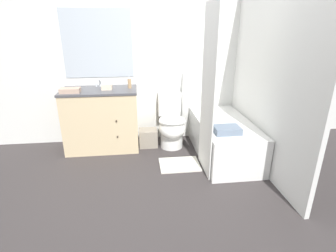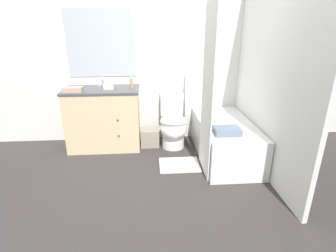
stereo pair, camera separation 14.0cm
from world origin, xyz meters
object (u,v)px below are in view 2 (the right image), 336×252
at_px(bathtub, 224,139).
at_px(bath_mat, 179,165).
at_px(vanity_cabinet, 104,118).
at_px(hand_towel_folded, 73,89).
at_px(wastebasket, 150,137).
at_px(bath_towel_folded, 227,131).
at_px(sink_faucet, 103,84).
at_px(tissue_box, 109,86).
at_px(soap_dispenser, 132,83).
at_px(toilet, 173,125).

xyz_separation_m(bathtub, bath_mat, (-0.65, -0.24, -0.24)).
bearing_deg(vanity_cabinet, hand_towel_folded, -157.11).
relative_size(bathtub, wastebasket, 5.26).
xyz_separation_m(wastebasket, bath_towel_folded, (0.92, -0.81, 0.41)).
distance_m(sink_faucet, bathtub, 1.91).
height_order(sink_faucet, tissue_box, sink_faucet).
bearing_deg(tissue_box, bath_towel_folded, -29.45).
relative_size(wastebasket, soap_dispenser, 1.72).
relative_size(wastebasket, bath_towel_folded, 0.87).
bearing_deg(bath_mat, bathtub, 20.01).
bearing_deg(vanity_cabinet, wastebasket, -2.25).
height_order(wastebasket, tissue_box, tissue_box).
relative_size(sink_faucet, soap_dispenser, 0.90).
xyz_separation_m(vanity_cabinet, bathtub, (1.68, -0.43, -0.20)).
relative_size(tissue_box, bath_towel_folded, 0.46).
distance_m(hand_towel_folded, bath_towel_folded, 2.08).
xyz_separation_m(vanity_cabinet, wastebasket, (0.66, -0.03, -0.32)).
distance_m(bathtub, bath_mat, 0.73).
relative_size(sink_faucet, wastebasket, 0.52).
bearing_deg(bath_mat, hand_towel_folded, 159.32).
bearing_deg(toilet, bath_mat, -87.06).
height_order(wastebasket, bath_mat, wastebasket).
height_order(tissue_box, bath_towel_folded, tissue_box).
relative_size(toilet, bathtub, 0.54).
height_order(toilet, bath_towel_folded, toilet).
bearing_deg(toilet, soap_dispenser, 169.55).
height_order(toilet, bath_mat, toilet).
xyz_separation_m(vanity_cabinet, bath_mat, (1.03, -0.67, -0.44)).
bearing_deg(sink_faucet, wastebasket, -16.84).
distance_m(sink_faucet, toilet, 1.19).
relative_size(sink_faucet, toilet, 0.19).
height_order(sink_faucet, bath_mat, sink_faucet).
bearing_deg(bath_towel_folded, sink_faucet, 147.21).
bearing_deg(wastebasket, bathtub, -21.83).
bearing_deg(bath_towel_folded, tissue_box, 150.55).
relative_size(toilet, tissue_box, 5.43).
relative_size(bathtub, tissue_box, 10.08).
height_order(tissue_box, hand_towel_folded, tissue_box).
relative_size(toilet, hand_towel_folded, 3.02).
bearing_deg(toilet, bath_towel_folded, -53.28).
height_order(toilet, soap_dispenser, soap_dispenser).
xyz_separation_m(wastebasket, hand_towel_folded, (-1.01, -0.12, 0.78)).
bearing_deg(vanity_cabinet, bath_mat, -32.96).
bearing_deg(bath_towel_folded, wastebasket, 138.35).
xyz_separation_m(vanity_cabinet, sink_faucet, (-0.00, 0.17, 0.47)).
height_order(sink_faucet, bath_towel_folded, sink_faucet).
relative_size(vanity_cabinet, bath_towel_folded, 3.34).
bearing_deg(wastebasket, bath_towel_folded, -41.65).
distance_m(bathtub, soap_dispenser, 1.51).
relative_size(vanity_cabinet, bath_mat, 2.00).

